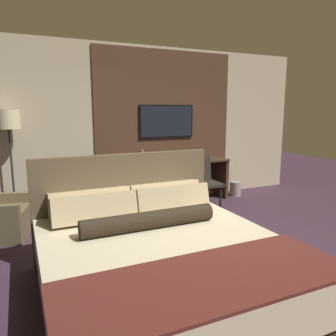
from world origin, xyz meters
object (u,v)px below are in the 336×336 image
bed (160,261)px  waste_bin (235,189)px  floor_lamp (9,128)px  desk (171,173)px  tv (167,121)px  vase_tall (142,157)px  desk_chair (201,178)px

bed → waste_bin: (2.77, 2.65, -0.20)m
floor_lamp → waste_bin: (3.97, -0.17, -1.28)m
desk → tv: size_ratio=2.02×
vase_tall → waste_bin: vase_tall is taller
bed → tv: (1.43, 3.00, 1.14)m
waste_bin → desk_chair: bearing=-157.2°
desk → tv: (0.00, 0.20, 0.94)m
vase_tall → bed: bearing=-106.9°
desk_chair → tv: bearing=110.9°
desk_chair → vase_tall: 1.09m
tv → bed: bearing=-115.5°
floor_lamp → vase_tall: (2.02, -0.12, -0.52)m
bed → vase_tall: bearing=73.1°
desk_chair → floor_lamp: (-2.92, 0.61, 0.88)m
desk → tv: bearing=90.0°
tv → desk_chair: size_ratio=1.19×
desk → tv: tv is taller
tv → waste_bin: tv is taller
desk → floor_lamp: bearing=179.5°
tv → vase_tall: (-0.61, -0.30, -0.59)m
bed → desk_chair: (1.72, 2.21, 0.19)m
desk → floor_lamp: (-2.63, 0.02, 0.88)m
tv → desk: bearing=-90.0°
bed → vase_tall: bed is taller
desk → waste_bin: 1.41m
desk_chair → floor_lamp: floor_lamp is taller
vase_tall → waste_bin: bearing=-1.4°
desk_chair → floor_lamp: bearing=168.8°
desk → floor_lamp: floor_lamp is taller
desk → vase_tall: 0.71m
desk_chair → waste_bin: 1.20m
tv → floor_lamp: tv is taller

